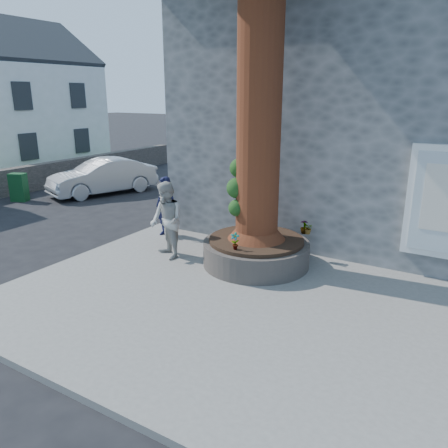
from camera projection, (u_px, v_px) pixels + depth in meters
The scene contains 15 objects.
ground at pixel (171, 295), 8.37m from camera, with size 120.00×120.00×0.00m, color black.
pavement at pixel (264, 291), 8.43m from camera, with size 9.00×8.00×0.12m, color slate.
yellow_line at pixel (97, 251), 10.69m from camera, with size 0.10×30.00×0.01m, color yellow.
stone_shop at pixel (397, 114), 12.13m from camera, with size 10.30×8.30×6.30m.
planter at pixel (256, 252), 9.50m from camera, with size 2.30×2.30×0.60m.
cottage_far at pixel (5, 92), 21.97m from camera, with size 7.30×7.40×8.75m.
man at pixel (165, 207), 11.30m from camera, with size 0.57×0.37×1.57m, color #141637.
woman at pixel (167, 221), 9.74m from camera, with size 0.85×0.66×1.74m, color #A6A59F.
shopping_bag at pixel (169, 233), 11.28m from camera, with size 0.20×0.12×0.28m, color white.
car_silver at pixel (103, 177), 16.65m from camera, with size 1.41×4.03×1.33m, color #9EA0A6.
a_board_sign at pixel (19, 187), 15.53m from camera, with size 0.55×0.36×1.00m, color #113E1B.
plant_a at pixel (235, 241), 8.68m from camera, with size 0.18×0.13×0.35m, color gray.
plant_b at pixel (241, 215), 10.47m from camera, with size 0.22×0.21×0.40m, color gray.
plant_c at pixel (304, 227), 9.69m from camera, with size 0.18×0.18×0.31m, color gray.
plant_d at pixel (308, 228), 9.65m from camera, with size 0.24×0.21×0.27m, color gray.
Camera 1 is at (4.79, -6.01, 3.72)m, focal length 35.00 mm.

